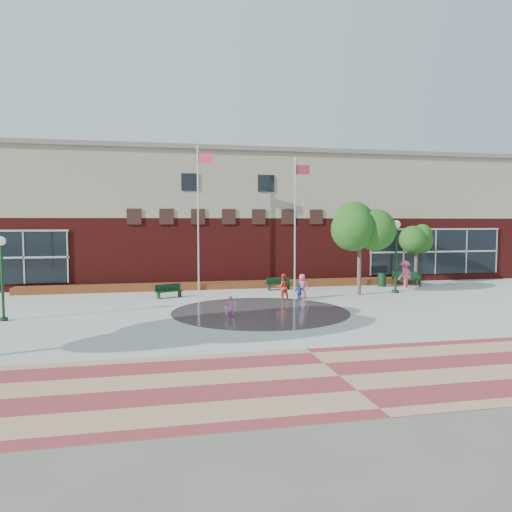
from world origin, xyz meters
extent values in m
plane|color=#666056|center=(0.00, 0.00, 0.00)|extent=(120.00, 120.00, 0.00)
cube|color=#A8A8A0|center=(0.00, 4.00, 0.00)|extent=(46.00, 18.00, 0.01)
cube|color=maroon|center=(0.00, -7.00, 0.00)|extent=(46.00, 6.00, 0.01)
cylinder|color=#383A3D|center=(0.00, 3.00, 0.00)|extent=(8.40, 8.40, 0.01)
cube|color=#541210|center=(0.00, 17.50, 2.25)|extent=(44.00, 10.00, 4.50)
cube|color=gray|center=(0.00, 17.50, 6.75)|extent=(44.00, 10.00, 4.50)
cube|color=slate|center=(0.00, 17.50, 9.05)|extent=(44.40, 10.40, 0.30)
cube|color=black|center=(15.00, 12.48, 2.11)|extent=(10.00, 0.12, 3.19)
cube|color=black|center=(-2.50, 12.48, 6.79)|extent=(1.10, 0.10, 1.10)
cube|color=black|center=(2.50, 12.48, 6.79)|extent=(1.10, 0.10, 1.10)
cube|color=#9E0B14|center=(0.00, 11.60, 0.00)|extent=(26.00, 1.20, 0.40)
cylinder|color=silver|center=(-2.14, 10.90, 4.37)|extent=(0.11, 0.11, 8.74)
sphere|color=silver|center=(-2.14, 10.90, 8.79)|extent=(0.17, 0.17, 0.17)
cube|color=#B32B3F|center=(-1.70, 10.71, 8.10)|extent=(0.90, 0.38, 0.59)
cylinder|color=silver|center=(3.52, 9.20, 4.00)|extent=(0.10, 0.10, 8.01)
sphere|color=silver|center=(3.52, 9.20, 8.06)|extent=(0.16, 0.16, 0.16)
cube|color=#B32B3F|center=(3.99, 9.23, 7.39)|extent=(0.92, 0.07, 0.56)
cylinder|color=black|center=(-11.28, 3.26, 1.64)|extent=(0.12, 0.12, 3.28)
cylinder|color=black|center=(-11.28, 3.26, 0.08)|extent=(0.35, 0.35, 0.15)
sphere|color=silver|center=(-11.28, 3.26, 3.46)|extent=(0.39, 0.39, 0.39)
cylinder|color=black|center=(9.27, 7.42, 1.95)|extent=(0.14, 0.14, 3.91)
cylinder|color=black|center=(9.27, 7.42, 0.09)|extent=(0.41, 0.41, 0.18)
sphere|color=silver|center=(9.27, 7.42, 4.12)|extent=(0.46, 0.46, 0.46)
cube|color=black|center=(-4.05, 8.29, 0.39)|extent=(1.59, 1.00, 0.05)
cube|color=black|center=(-4.12, 8.47, 0.58)|extent=(1.44, 0.64, 0.39)
cube|color=black|center=(2.80, 10.13, 0.39)|extent=(1.61, 0.62, 0.05)
cube|color=black|center=(2.77, 10.32, 0.59)|extent=(1.56, 0.23, 0.39)
cube|color=black|center=(11.53, 10.10, 0.48)|extent=(1.97, 1.14, 0.06)
cube|color=black|center=(11.61, 10.32, 0.72)|extent=(1.82, 0.69, 0.48)
cylinder|color=black|center=(9.82, 10.30, 0.46)|extent=(0.55, 0.55, 0.91)
cylinder|color=black|center=(9.82, 10.30, 0.93)|extent=(0.58, 0.58, 0.05)
cylinder|color=#45362C|center=(6.82, 7.16, 1.69)|extent=(0.23, 0.23, 3.37)
cylinder|color=#45362C|center=(12.46, 10.66, 1.27)|extent=(0.22, 0.22, 2.55)
cone|color=white|center=(-1.47, 2.01, 0.00)|extent=(0.34, 0.34, 0.66)
cone|color=white|center=(-1.76, 2.18, 0.00)|extent=(0.21, 0.21, 0.46)
imported|color=#DE50A1|center=(-1.70, 1.46, 0.53)|extent=(0.40, 0.28, 1.06)
imported|color=red|center=(1.96, 6.17, 0.73)|extent=(0.73, 0.58, 1.46)
imported|color=#DC5B7B|center=(3.12, 6.38, 0.70)|extent=(0.81, 0.70, 1.40)
imported|color=#1652A3|center=(2.73, 5.61, 0.49)|extent=(0.63, 0.41, 0.99)
imported|color=#EA5475|center=(10.95, 9.35, 0.89)|extent=(1.31, 1.06, 1.77)
camera|label=1|loc=(-5.11, -19.76, 4.30)|focal=35.00mm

